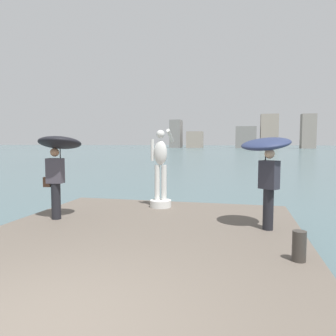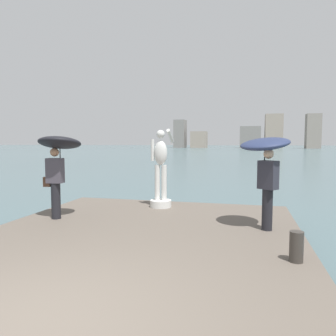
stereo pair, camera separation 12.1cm
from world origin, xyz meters
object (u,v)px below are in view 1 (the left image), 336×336
onlooker_right (267,157)px  statue_white_figure (161,175)px  onlooker_left (59,154)px  mooring_bollard (299,246)px

onlooker_right → statue_white_figure: bearing=147.9°
onlooker_left → statue_white_figure: bearing=43.3°
statue_white_figure → onlooker_right: statue_white_figure is taller
statue_white_figure → onlooker_right: size_ratio=1.11×
onlooker_left → onlooker_right: 4.82m
statue_white_figure → onlooker_left: 2.89m
onlooker_left → onlooker_right: (4.82, 0.19, -0.03)m
onlooker_left → mooring_bollard: 5.61m
statue_white_figure → mooring_bollard: (3.15, -3.58, -0.68)m
onlooker_right → mooring_bollard: 2.30m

